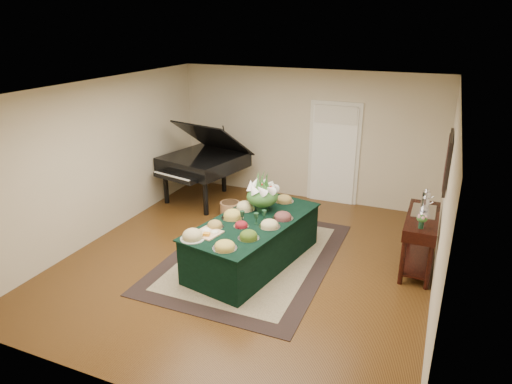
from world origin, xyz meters
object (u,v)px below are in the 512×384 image
at_px(grand_piano, 203,161).
at_px(mahogany_sideboard, 421,228).
at_px(floral_centerpiece, 262,192).
at_px(buffet_table, 253,242).

height_order(grand_piano, mahogany_sideboard, grand_piano).
bearing_deg(floral_centerpiece, buffet_table, -87.12).
bearing_deg(buffet_table, grand_piano, 134.20).
bearing_deg(floral_centerpiece, grand_piano, 140.27).
distance_m(buffet_table, grand_piano, 2.91).
xyz_separation_m(floral_centerpiece, mahogany_sideboard, (2.40, 0.40, -0.35)).
bearing_deg(mahogany_sideboard, floral_centerpiece, -170.45).
bearing_deg(grand_piano, mahogany_sideboard, -15.80).
relative_size(buffet_table, floral_centerpiece, 4.82).
xyz_separation_m(grand_piano, mahogany_sideboard, (4.38, -1.24, -0.17)).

